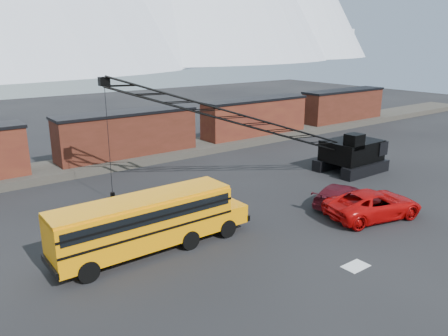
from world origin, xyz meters
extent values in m
plane|color=black|center=(0.00, 0.00, 0.00)|extent=(160.00, 160.00, 0.00)
cube|color=#423D36|center=(0.00, 22.00, 0.35)|extent=(120.00, 5.00, 0.70)
cube|color=#4C1E15|center=(0.00, 22.00, 2.70)|extent=(13.50, 2.90, 4.00)
cube|color=black|center=(0.00, 22.00, 4.75)|extent=(13.70, 3.10, 0.25)
cube|color=black|center=(-4.20, 22.00, 1.00)|extent=(2.20, 2.40, 0.60)
cube|color=black|center=(4.20, 22.00, 1.00)|extent=(2.20, 2.40, 0.60)
cube|color=#431713|center=(16.00, 22.00, 2.70)|extent=(13.50, 2.90, 4.00)
cube|color=black|center=(16.00, 22.00, 4.75)|extent=(13.70, 3.10, 0.25)
cube|color=black|center=(11.80, 22.00, 1.00)|extent=(2.20, 2.40, 0.60)
cube|color=black|center=(20.20, 22.00, 1.00)|extent=(2.20, 2.40, 0.60)
cube|color=#4C1E15|center=(32.00, 22.00, 2.70)|extent=(13.50, 2.90, 4.00)
cube|color=black|center=(32.00, 22.00, 4.75)|extent=(13.70, 3.10, 0.25)
cube|color=black|center=(27.80, 22.00, 1.00)|extent=(2.20, 2.40, 0.60)
cube|color=black|center=(36.20, 22.00, 1.00)|extent=(2.20, 2.40, 0.60)
cube|color=silver|center=(0.50, -4.00, 0.01)|extent=(1.40, 0.90, 0.02)
cube|color=orange|center=(-7.50, 3.97, 1.80)|extent=(10.00, 2.50, 2.50)
cube|color=orange|center=(-1.90, 3.97, 1.10)|extent=(1.60, 2.30, 1.10)
cube|color=orange|center=(-7.50, 3.97, 3.10)|extent=(10.00, 2.30, 0.18)
cube|color=black|center=(-7.50, 2.71, 2.50)|extent=(9.60, 0.05, 0.65)
cube|color=black|center=(-7.50, 5.23, 2.50)|extent=(9.60, 0.05, 0.65)
cube|color=black|center=(-1.05, 3.97, 0.80)|extent=(0.15, 2.45, 0.35)
cube|color=black|center=(-12.55, 3.97, 0.80)|extent=(0.15, 2.50, 0.35)
cylinder|color=black|center=(-11.10, 2.82, 0.55)|extent=(1.10, 0.35, 1.10)
cylinder|color=black|center=(-11.10, 5.12, 0.55)|extent=(1.10, 0.35, 1.10)
cylinder|color=black|center=(-5.30, 2.82, 0.55)|extent=(1.10, 0.35, 1.10)
cylinder|color=black|center=(-5.30, 5.12, 0.55)|extent=(1.10, 0.35, 1.10)
cylinder|color=black|center=(-2.70, 2.82, 0.55)|extent=(1.10, 0.35, 1.10)
cylinder|color=black|center=(-2.70, 5.12, 0.55)|extent=(1.10, 0.35, 1.10)
imported|color=#B30808|center=(6.82, -0.55, 0.92)|extent=(7.16, 4.51, 1.84)
imported|color=#490D17|center=(6.83, 2.35, 0.74)|extent=(5.50, 3.40, 1.49)
cube|color=black|center=(14.53, 5.56, 0.50)|extent=(5.50, 1.00, 1.00)
cube|color=black|center=(14.53, 8.76, 0.50)|extent=(5.50, 1.00, 1.00)
cube|color=black|center=(14.53, 7.16, 1.90)|extent=(4.80, 3.60, 1.80)
cube|color=black|center=(16.53, 7.16, 2.10)|extent=(1.20, 3.80, 1.20)
cube|color=black|center=(13.13, 5.96, 3.10)|extent=(1.40, 1.20, 1.30)
cube|color=black|center=(13.13, 5.41, 3.10)|extent=(1.20, 0.06, 0.90)
cube|color=black|center=(-5.61, 12.81, 8.60)|extent=(0.70, 0.50, 0.60)
cylinder|color=black|center=(-5.61, 12.81, 4.30)|extent=(0.04, 0.04, 8.30)
cube|color=black|center=(-5.61, 12.81, 0.35)|extent=(0.25, 0.25, 0.50)
camera|label=1|loc=(-17.13, -16.11, 11.22)|focal=35.00mm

